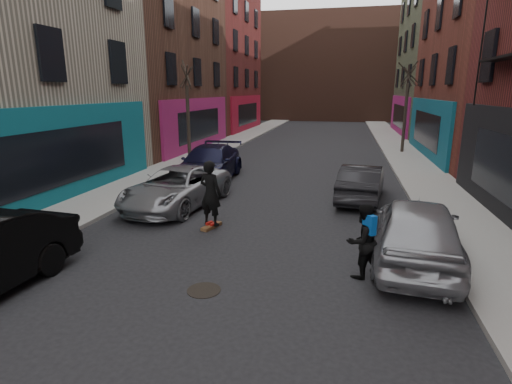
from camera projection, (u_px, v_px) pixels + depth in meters
The scene contains 14 objects.
sidewalk_left at pixel (241, 138), 34.46m from camera, with size 2.50×84.00×0.13m, color gray.
sidewalk_right at pixel (393, 141), 31.83m from camera, with size 2.50×84.00×0.13m, color gray.
buildings_left at pixel (37, 6), 20.73m from camera, with size 12.00×56.00×16.50m, color #5B211A.
building_far at pixel (331, 69), 56.02m from camera, with size 40.00×10.00×14.00m, color #47281E.
tree_left_far at pixel (188, 102), 22.28m from camera, with size 2.00×2.00×6.50m, color black, non-canonical shape.
tree_right_far at pixel (407, 98), 25.31m from camera, with size 2.00×2.00×6.80m, color black, non-canonical shape.
parked_left_far at pixel (177, 187), 14.10m from camera, with size 2.30×4.98×1.38m, color gray.
parked_left_end at pixel (209, 164), 18.12m from camera, with size 2.21×5.43×1.58m, color black.
parked_right_far at pixel (417, 230), 9.45m from camera, with size 1.90×4.72×1.61m, color gray.
parked_right_end at pixel (361, 183), 14.89m from camera, with size 1.44×4.12×1.36m, color black.
skateboard at pixel (211, 226), 12.00m from camera, with size 0.22×0.80×0.10m, color brown.
skateboarder at pixel (210, 193), 11.74m from camera, with size 0.71×0.47×1.96m, color black.
pedestrian at pixel (363, 241), 8.67m from camera, with size 1.03×1.00×1.67m.
manhole at pixel (204, 290), 8.25m from camera, with size 0.70×0.70×0.01m, color black.
Camera 1 is at (2.51, -3.46, 4.02)m, focal length 28.00 mm.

